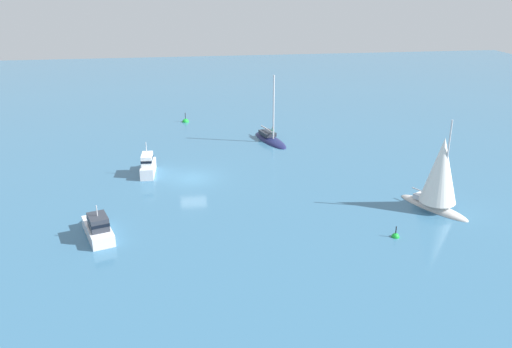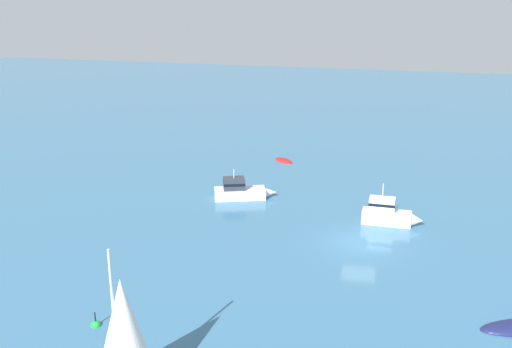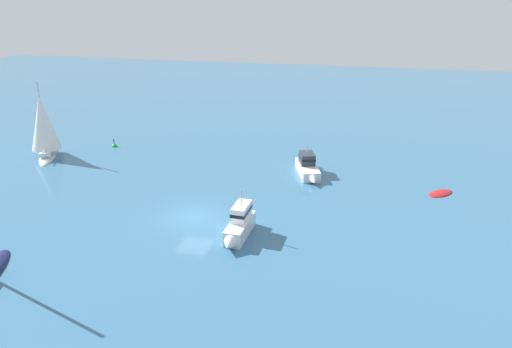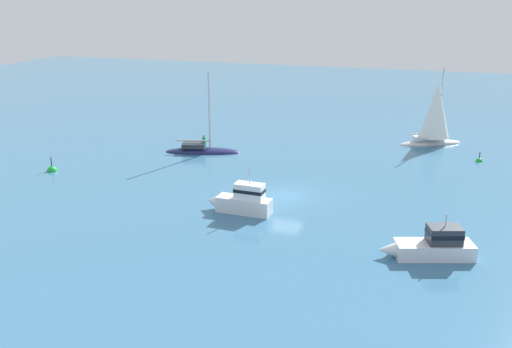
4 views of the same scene
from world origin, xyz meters
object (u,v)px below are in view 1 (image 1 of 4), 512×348
Objects in this scene: powerboat at (97,227)px; channel_buoy at (395,237)px; ketch at (440,177)px; ketch_1 at (270,139)px; powerboat_1 at (148,165)px; mooring_buoy at (186,122)px.

powerboat is 22.31m from channel_buoy.
ketch_1 is (-21.04, -10.39, -2.76)m from ketch.
powerboat is 13.31m from powerboat_1.
ketch_1 is 7.14× the size of channel_buoy.
channel_buoy is 38.20m from mooring_buoy.
mooring_buoy is at bearing -157.16° from channel_buoy.
mooring_buoy is (-9.89, -9.71, -0.15)m from ketch_1.
ketch_1 reaches higher than powerboat.
powerboat_1 reaches higher than powerboat.
powerboat is 0.69× the size of ketch.
mooring_buoy is at bearing -30.99° from powerboat.
ketch is at bearing 33.02° from mooring_buoy.
ketch_1 is at bearing 178.71° from ketch.
ketch_1 is 25.83m from channel_buoy.
powerboat is at bearing -12.76° from mooring_buoy.
channel_buoy is at bearing -117.08° from powerboat.
powerboat is 3.35× the size of mooring_buoy.
ketch is (12.07, 24.11, 2.03)m from powerboat_1.
powerboat is at bearing -115.79° from ketch.
mooring_buoy is at bearing -9.48° from powerboat_1.
ketch_1 reaches higher than channel_buoy.
powerboat_1 is 0.59× the size of ketch.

